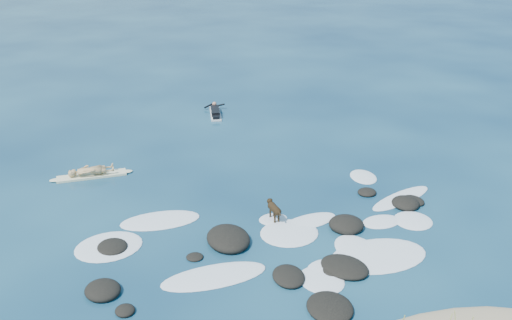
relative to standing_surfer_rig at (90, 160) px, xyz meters
name	(u,v)px	position (x,y,z in m)	size (l,w,h in m)	color
ground	(284,225)	(5.60, -7.22, -0.79)	(160.00, 160.00, 0.00)	#0A2642
reef_rocks	(278,255)	(4.42, -9.02, -0.68)	(14.82, 7.40, 0.56)	black
breaking_foam	(294,238)	(5.52, -8.14, -0.78)	(14.25, 7.57, 0.12)	white
standing_surfer_rig	(90,160)	(0.00, 0.00, 0.00)	(3.51, 0.99, 1.99)	beige
paddling_surfer_rig	(215,112)	(7.87, 5.54, -0.62)	(1.53, 2.71, 0.47)	white
dog	(274,208)	(5.44, -6.70, -0.29)	(0.32, 1.18, 0.74)	black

